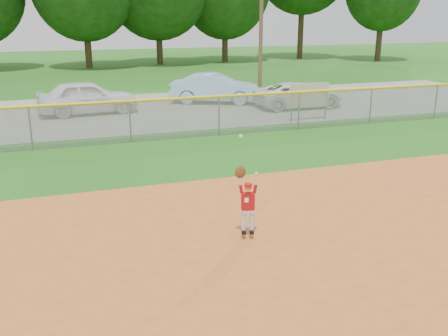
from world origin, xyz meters
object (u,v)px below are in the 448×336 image
at_px(car_blue, 215,88).
at_px(ballplayer, 247,200).
at_px(sponsor_sign, 309,96).
at_px(car_white_b, 299,95).
at_px(car_white_a, 87,97).

distance_m(car_blue, ballplayer, 16.34).
xyz_separation_m(car_blue, sponsor_sign, (2.43, -5.55, 0.30)).
height_order(car_white_b, ballplayer, ballplayer).
bearing_deg(car_white_a, car_white_b, -104.99).
relative_size(car_white_b, ballplayer, 2.12).
distance_m(car_white_a, car_blue, 6.52).
bearing_deg(car_blue, car_white_b, -102.98).
relative_size(car_blue, car_white_b, 1.04).
bearing_deg(sponsor_sign, car_white_a, 152.50).
relative_size(car_blue, ballplayer, 2.21).
bearing_deg(sponsor_sign, car_blue, 113.63).
distance_m(car_white_a, sponsor_sign, 10.02).
distance_m(car_white_a, ballplayer, 14.96).
distance_m(car_white_a, car_white_b, 10.04).
height_order(car_blue, ballplayer, ballplayer).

